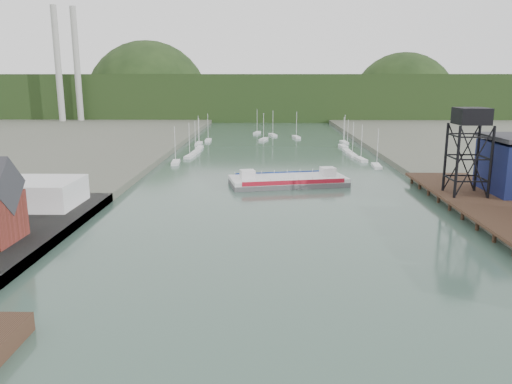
{
  "coord_description": "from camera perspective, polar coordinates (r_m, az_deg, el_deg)",
  "views": [
    {
      "loc": [
        -2.25,
        -33.73,
        23.11
      ],
      "look_at": [
        -3.93,
        50.8,
        4.0
      ],
      "focal_mm": 35.0,
      "sensor_mm": 36.0,
      "label": 1
    }
  ],
  "objects": [
    {
      "name": "east_pier",
      "position": [
        90.49,
        26.82,
        -2.22
      ],
      "size": [
        14.0,
        70.0,
        2.45
      ],
      "color": "black",
      "rests_on": "ground"
    },
    {
      "name": "marina_sailboats",
      "position": [
        173.71,
        1.9,
        5.2
      ],
      "size": [
        57.71,
        92.65,
        0.9
      ],
      "color": "silver",
      "rests_on": "ground"
    },
    {
      "name": "smokestacks",
      "position": [
        285.82,
        -20.73,
        13.32
      ],
      "size": [
        11.2,
        8.2,
        60.0
      ],
      "color": "#A5A5A0",
      "rests_on": "ground"
    },
    {
      "name": "white_shed",
      "position": [
        95.52,
        -24.81,
        -0.09
      ],
      "size": [
        18.0,
        12.0,
        4.5
      ],
      "primitive_type": "cube",
      "color": "silver",
      "rests_on": "west_quay"
    },
    {
      "name": "lift_tower",
      "position": [
        99.29,
        23.37,
        7.39
      ],
      "size": [
        6.5,
        6.5,
        16.0
      ],
      "color": "black",
      "rests_on": "east_pier"
    },
    {
      "name": "chain_ferry",
      "position": [
        111.83,
        3.7,
        1.34
      ],
      "size": [
        27.26,
        15.39,
        3.7
      ],
      "rotation": [
        0.0,
        0.0,
        0.21
      ],
      "color": "#515154",
      "rests_on": "ground"
    },
    {
      "name": "distant_hills",
      "position": [
        335.33,
        0.86,
        10.56
      ],
      "size": [
        500.0,
        120.0,
        80.0
      ],
      "color": "black",
      "rests_on": "ground"
    }
  ]
}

